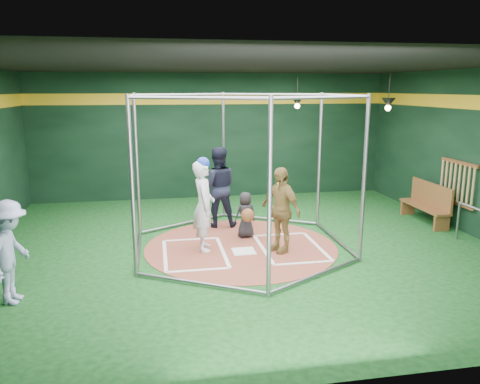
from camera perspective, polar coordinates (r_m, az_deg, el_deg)
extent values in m
cube|color=#0C3811|center=(9.37, 0.11, -6.78)|extent=(10.00, 9.00, 0.02)
cube|color=black|center=(8.85, 0.12, 15.21)|extent=(10.00, 9.00, 0.02)
cube|color=black|center=(13.36, -3.39, 6.77)|extent=(10.00, 0.10, 3.50)
cube|color=black|center=(4.68, 10.12, -4.27)|extent=(10.00, 0.10, 3.50)
cube|color=black|center=(10.99, 26.77, 4.21)|extent=(0.10, 9.00, 3.50)
cube|color=gold|center=(13.26, -3.44, 11.28)|extent=(10.00, 0.01, 0.30)
cube|color=gold|center=(10.90, 27.19, 9.67)|extent=(0.01, 9.00, 0.30)
cylinder|color=brown|center=(9.36, 0.11, -6.68)|extent=(3.80, 3.80, 0.01)
cube|color=white|center=(9.08, 0.45, -7.22)|extent=(0.43, 0.43, 0.01)
cube|color=white|center=(9.81, -6.02, -5.78)|extent=(1.10, 0.07, 0.01)
cube|color=white|center=(8.22, -5.10, -9.46)|extent=(1.10, 0.07, 0.01)
cube|color=white|center=(8.98, -9.13, -7.61)|extent=(0.07, 1.70, 0.01)
cube|color=white|center=(9.06, -2.11, -7.27)|extent=(0.07, 1.70, 0.01)
cube|color=white|center=(10.11, 4.82, -5.18)|extent=(1.10, 0.07, 0.01)
cube|color=white|center=(8.58, 7.78, -8.56)|extent=(1.10, 0.07, 0.01)
cube|color=white|center=(9.20, 2.86, -6.97)|extent=(0.07, 1.70, 0.01)
cube|color=white|center=(9.50, 9.38, -6.49)|extent=(0.07, 1.70, 0.01)
cylinder|color=gray|center=(10.60, 9.65, 3.74)|extent=(0.07, 0.07, 3.00)
cylinder|color=gray|center=(11.22, -2.01, 4.40)|extent=(0.07, 0.07, 3.00)
cylinder|color=gray|center=(9.98, -12.44, 3.09)|extent=(0.07, 0.07, 3.00)
cylinder|color=gray|center=(7.72, -13.01, 0.34)|extent=(0.07, 0.07, 3.00)
cylinder|color=gray|center=(6.78, 3.62, -1.03)|extent=(0.07, 0.07, 3.00)
cylinder|color=gray|center=(8.50, 14.88, 1.35)|extent=(0.07, 0.07, 3.00)
cylinder|color=gray|center=(10.74, 3.77, 11.78)|extent=(2.02, 1.20, 0.06)
cylinder|color=gray|center=(11.16, 3.55, -3.28)|extent=(2.02, 1.20, 0.06)
cylinder|color=gray|center=(10.44, -7.14, 11.69)|extent=(2.02, 1.20, 0.06)
cylinder|color=gray|center=(10.87, -6.72, -3.78)|extent=(2.02, 1.20, 0.06)
cylinder|color=gray|center=(8.70, -13.15, 11.31)|extent=(0.06, 2.30, 0.06)
cylinder|color=gray|center=(9.22, -12.26, -7.00)|extent=(0.06, 2.30, 0.06)
cylinder|color=gray|center=(7.00, -5.48, 11.36)|extent=(2.02, 1.20, 0.06)
cylinder|color=gray|center=(7.63, -5.02, -10.99)|extent=(2.02, 1.20, 0.06)
cylinder|color=gray|center=(7.44, 10.31, 11.28)|extent=(2.02, 1.20, 0.06)
cylinder|color=gray|center=(8.03, 9.50, -9.87)|extent=(2.02, 1.20, 0.06)
cylinder|color=gray|center=(9.40, 12.39, 11.42)|extent=(0.06, 2.30, 0.06)
cylinder|color=gray|center=(9.88, 11.60, -5.63)|extent=(0.06, 2.30, 0.06)
cube|color=brown|center=(11.31, 25.20, 3.27)|extent=(0.05, 1.25, 0.08)
cube|color=brown|center=(11.47, 24.78, -1.16)|extent=(0.05, 1.25, 0.08)
cylinder|color=tan|center=(10.93, 26.54, 0.46)|extent=(0.06, 0.06, 0.85)
cylinder|color=tan|center=(11.06, 26.06, 0.63)|extent=(0.06, 0.06, 0.85)
cylinder|color=tan|center=(11.18, 25.59, 0.80)|extent=(0.06, 0.06, 0.85)
cylinder|color=tan|center=(11.31, 25.13, 0.96)|extent=(0.06, 0.06, 0.85)
cylinder|color=tan|center=(11.43, 24.68, 1.12)|extent=(0.06, 0.06, 0.85)
cylinder|color=tan|center=(11.56, 24.25, 1.27)|extent=(0.06, 0.06, 0.85)
cylinder|color=tan|center=(11.69, 23.82, 1.42)|extent=(0.06, 0.06, 0.85)
cylinder|color=tan|center=(11.81, 23.40, 1.57)|extent=(0.06, 0.06, 0.85)
cone|color=black|center=(12.87, 7.00, 10.95)|extent=(0.34, 0.34, 0.22)
sphere|color=#FFD899|center=(12.87, 6.99, 10.37)|extent=(0.14, 0.14, 0.14)
cylinder|color=black|center=(12.87, 7.05, 12.50)|extent=(0.02, 0.02, 0.70)
cone|color=black|center=(12.07, 17.63, 10.36)|extent=(0.34, 0.34, 0.22)
sphere|color=#FFD899|center=(12.08, 17.59, 9.75)|extent=(0.14, 0.14, 0.14)
cylinder|color=black|center=(12.07, 17.74, 12.02)|extent=(0.02, 0.02, 0.70)
imported|color=silver|center=(8.98, -4.45, -1.69)|extent=(0.45, 0.66, 1.75)
sphere|color=navy|center=(8.82, -4.54, 3.45)|extent=(0.26, 0.26, 0.26)
imported|color=tan|center=(8.93, 4.94, -2.14)|extent=(0.83, 1.03, 1.64)
imported|color=black|center=(9.81, 0.67, -2.77)|extent=(0.53, 0.41, 0.97)
sphere|color=brown|center=(9.56, 0.95, -2.85)|extent=(0.28, 0.28, 0.28)
imported|color=black|center=(10.53, -2.75, 0.62)|extent=(0.94, 0.77, 1.81)
imported|color=#9AA9CB|center=(7.58, -26.26, -6.61)|extent=(0.70, 1.06, 1.54)
cube|color=brown|center=(11.77, 21.55, -1.68)|extent=(0.37, 1.61, 0.05)
cube|color=brown|center=(11.79, 22.29, -0.25)|extent=(0.05, 1.61, 0.54)
cube|color=brown|center=(11.24, 23.36, -3.51)|extent=(0.36, 0.07, 0.36)
cube|color=brown|center=(12.41, 19.76, -1.77)|extent=(0.36, 0.07, 0.36)
cylinder|color=gray|center=(10.76, 25.04, -3.16)|extent=(0.05, 0.05, 0.79)
cylinder|color=gray|center=(10.32, 26.62, -1.76)|extent=(0.05, 0.88, 0.05)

